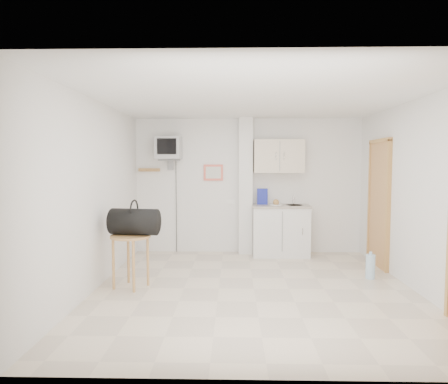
{
  "coord_description": "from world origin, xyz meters",
  "views": [
    {
      "loc": [
        -0.28,
        -5.21,
        1.66
      ],
      "look_at": [
        -0.41,
        0.6,
        1.25
      ],
      "focal_mm": 32.0,
      "sensor_mm": 36.0,
      "label": 1
    }
  ],
  "objects_px": {
    "round_table": "(131,244)",
    "duffel_bag": "(134,221)",
    "crt_television": "(169,149)",
    "water_bottle": "(370,266)"
  },
  "relations": [
    {
      "from": "water_bottle",
      "to": "duffel_bag",
      "type": "bearing_deg",
      "value": -172.43
    },
    {
      "from": "crt_television",
      "to": "duffel_bag",
      "type": "relative_size",
      "value": 3.14
    },
    {
      "from": "crt_television",
      "to": "water_bottle",
      "type": "bearing_deg",
      "value": -25.51
    },
    {
      "from": "crt_television",
      "to": "water_bottle",
      "type": "height_order",
      "value": "crt_television"
    },
    {
      "from": "duffel_bag",
      "to": "water_bottle",
      "type": "xyz_separation_m",
      "value": [
        3.32,
        0.44,
        -0.71
      ]
    },
    {
      "from": "round_table",
      "to": "duffel_bag",
      "type": "bearing_deg",
      "value": 47.46
    },
    {
      "from": "round_table",
      "to": "duffel_bag",
      "type": "distance_m",
      "value": 0.3
    },
    {
      "from": "round_table",
      "to": "duffel_bag",
      "type": "xyz_separation_m",
      "value": [
        0.04,
        0.05,
        0.3
      ]
    },
    {
      "from": "round_table",
      "to": "duffel_bag",
      "type": "relative_size",
      "value": 1.03
    },
    {
      "from": "crt_television",
      "to": "duffel_bag",
      "type": "xyz_separation_m",
      "value": [
        -0.16,
        -1.95,
        -1.05
      ]
    }
  ]
}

